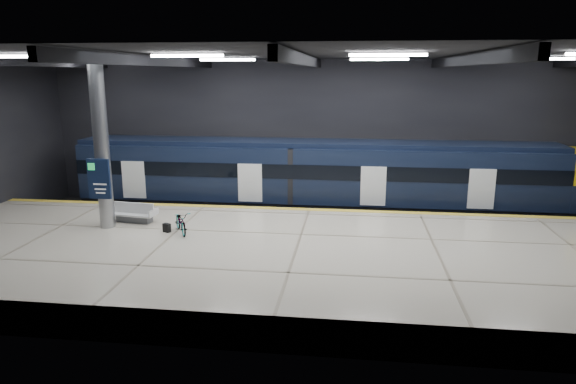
# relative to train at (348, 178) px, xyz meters

# --- Properties ---
(ground) EXTENTS (30.00, 30.00, 0.00)m
(ground) POSITION_rel_train_xyz_m (-1.75, -5.50, -2.06)
(ground) COLOR black
(ground) RESTS_ON ground
(room_shell) EXTENTS (30.10, 16.10, 8.05)m
(room_shell) POSITION_rel_train_xyz_m (-1.75, -5.49, 3.66)
(room_shell) COLOR black
(room_shell) RESTS_ON ground
(platform) EXTENTS (30.00, 11.00, 1.10)m
(platform) POSITION_rel_train_xyz_m (-1.75, -8.00, -1.51)
(platform) COLOR beige
(platform) RESTS_ON ground
(safety_strip) EXTENTS (30.00, 0.40, 0.01)m
(safety_strip) POSITION_rel_train_xyz_m (-1.75, -2.75, -0.95)
(safety_strip) COLOR yellow
(safety_strip) RESTS_ON platform
(rails) EXTENTS (30.00, 1.52, 0.16)m
(rails) POSITION_rel_train_xyz_m (-1.75, 0.00, -1.98)
(rails) COLOR gray
(rails) RESTS_ON ground
(train) EXTENTS (29.40, 2.84, 3.79)m
(train) POSITION_rel_train_xyz_m (0.00, 0.00, 0.00)
(train) COLOR black
(train) RESTS_ON ground
(bench) EXTENTS (2.00, 1.03, 0.85)m
(bench) POSITION_rel_train_xyz_m (-8.96, -5.69, -0.66)
(bench) COLOR #595B60
(bench) RESTS_ON platform
(bicycle) EXTENTS (1.36, 1.77, 0.89)m
(bicycle) POSITION_rel_train_xyz_m (-6.49, -6.89, -0.51)
(bicycle) COLOR #99999E
(bicycle) RESTS_ON platform
(pannier_bag) EXTENTS (0.35, 0.29, 0.35)m
(pannier_bag) POSITION_rel_train_xyz_m (-7.09, -6.89, -0.78)
(pannier_bag) COLOR black
(pannier_bag) RESTS_ON platform
(info_column) EXTENTS (0.90, 0.78, 6.90)m
(info_column) POSITION_rel_train_xyz_m (-9.75, -6.52, 2.40)
(info_column) COLOR #9EA0A5
(info_column) RESTS_ON platform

